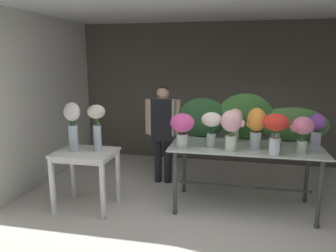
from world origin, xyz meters
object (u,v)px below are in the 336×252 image
at_px(vase_violet_peonies, 317,128).
at_px(vase_rosy_carnations, 302,130).
at_px(vase_sunset_stock, 256,126).
at_px(vase_white_roses_tall, 73,123).
at_px(side_table_white, 86,159).
at_px(vase_cream_lisianthus_tall, 97,122).
at_px(vase_peach_anemones, 235,122).
at_px(vase_ivory_ranunculus, 212,124).
at_px(vase_blush_lilies, 231,126).
at_px(vase_magenta_freesia, 276,127).
at_px(display_table_glass, 245,155).
at_px(vase_fuchsia_snapdragons, 182,126).
at_px(vase_scarlet_tulips, 276,128).
at_px(florist, 163,125).

bearing_deg(vase_violet_peonies, vase_rosy_carnations, -122.85).
relative_size(vase_violet_peonies, vase_sunset_stock, 0.83).
bearing_deg(vase_rosy_carnations, vase_sunset_stock, 169.82).
height_order(vase_rosy_carnations, vase_white_roses_tall, vase_white_roses_tall).
bearing_deg(side_table_white, vase_cream_lisianthus_tall, 21.91).
relative_size(vase_peach_anemones, vase_ivory_ranunculus, 1.02).
bearing_deg(vase_rosy_carnations, vase_violet_peonies, 57.15).
relative_size(side_table_white, vase_rosy_carnations, 1.78).
height_order(vase_blush_lilies, vase_white_roses_tall, vase_white_roses_tall).
xyz_separation_m(side_table_white, vase_blush_lilies, (1.85, 0.11, 0.50)).
height_order(vase_magenta_freesia, vase_sunset_stock, vase_sunset_stock).
distance_m(vase_rosy_carnations, vase_magenta_freesia, 0.38).
height_order(display_table_glass, vase_peach_anemones, vase_peach_anemones).
distance_m(vase_fuchsia_snapdragons, vase_scarlet_tulips, 1.10).
height_order(display_table_glass, vase_cream_lisianthus_tall, vase_cream_lisianthus_tall).
distance_m(vase_scarlet_tulips, vase_sunset_stock, 0.31).
xyz_separation_m(vase_rosy_carnations, vase_ivory_ranunculus, (-1.05, 0.06, 0.01)).
relative_size(vase_white_roses_tall, vase_cream_lisianthus_tall, 1.05).
distance_m(vase_peach_anemones, vase_magenta_freesia, 0.52).
relative_size(display_table_glass, vase_blush_lilies, 3.82).
bearing_deg(vase_sunset_stock, vase_scarlet_tulips, -47.75).
bearing_deg(display_table_glass, vase_scarlet_tulips, -50.03).
distance_m(side_table_white, vase_rosy_carnations, 2.71).
relative_size(vase_fuchsia_snapdragons, vase_ivory_ranunculus, 0.98).
distance_m(vase_scarlet_tulips, vase_white_roses_tall, 2.50).
relative_size(vase_scarlet_tulips, vase_rosy_carnations, 1.10).
bearing_deg(vase_magenta_freesia, display_table_glass, -175.98).
relative_size(display_table_glass, vase_sunset_stock, 3.72).
height_order(side_table_white, florist, florist).
bearing_deg(florist, vase_fuchsia_snapdragons, -64.18).
height_order(vase_rosy_carnations, vase_sunset_stock, vase_sunset_stock).
relative_size(vase_fuchsia_snapdragons, vase_violet_peonies, 1.02).
bearing_deg(side_table_white, vase_peach_anemones, 16.66).
xyz_separation_m(vase_fuchsia_snapdragons, vase_blush_lilies, (0.59, -0.02, 0.03)).
xyz_separation_m(display_table_glass, vase_violet_peonies, (0.87, 0.14, 0.37)).
height_order(display_table_glass, florist, florist).
distance_m(display_table_glass, vase_blush_lilies, 0.57).
xyz_separation_m(vase_scarlet_tulips, vase_cream_lisianthus_tall, (-2.19, 0.02, -0.02)).
height_order(vase_peach_anemones, vase_magenta_freesia, vase_peach_anemones).
height_order(florist, vase_sunset_stock, florist).
bearing_deg(display_table_glass, side_table_white, -168.27).
distance_m(vase_blush_lilies, vase_sunset_stock, 0.34).
relative_size(vase_peach_anemones, vase_sunset_stock, 0.88).
bearing_deg(florist, vase_rosy_carnations, -26.54).
height_order(vase_scarlet_tulips, vase_violet_peonies, vase_scarlet_tulips).
bearing_deg(vase_scarlet_tulips, florist, 145.67).
distance_m(vase_sunset_stock, vase_cream_lisianthus_tall, 2.00).
xyz_separation_m(vase_fuchsia_snapdragons, vase_violet_peonies, (1.65, 0.43, -0.03)).
height_order(side_table_white, vase_peach_anemones, vase_peach_anemones).
bearing_deg(vase_cream_lisianthus_tall, vase_sunset_stock, 6.01).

